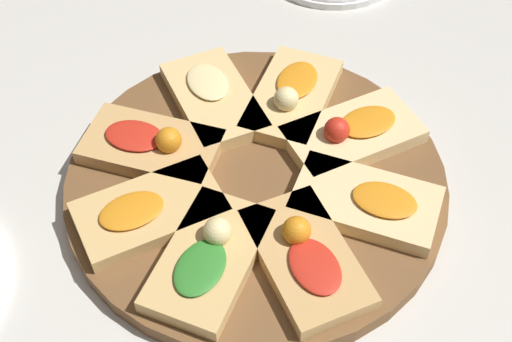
% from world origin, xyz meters
% --- Properties ---
extents(ground_plane, '(3.00, 3.00, 0.00)m').
position_xyz_m(ground_plane, '(0.00, 0.00, 0.00)').
color(ground_plane, beige).
extents(serving_board, '(0.42, 0.42, 0.02)m').
position_xyz_m(serving_board, '(0.00, 0.00, 0.01)').
color(serving_board, brown).
rests_on(serving_board, ground_plane).
extents(focaccia_slice_0, '(0.16, 0.11, 0.02)m').
position_xyz_m(focaccia_slice_0, '(-0.12, 0.02, 0.03)').
color(focaccia_slice_0, tan).
rests_on(focaccia_slice_0, serving_board).
extents(focaccia_slice_1, '(0.17, 0.15, 0.04)m').
position_xyz_m(focaccia_slice_1, '(-0.11, -0.06, 0.03)').
color(focaccia_slice_1, tan).
rests_on(focaccia_slice_1, serving_board).
extents(focaccia_slice_2, '(0.12, 0.17, 0.04)m').
position_xyz_m(focaccia_slice_2, '(-0.03, -0.12, 0.03)').
color(focaccia_slice_2, tan).
rests_on(focaccia_slice_2, serving_board).
extents(focaccia_slice_3, '(0.15, 0.17, 0.02)m').
position_xyz_m(focaccia_slice_3, '(0.07, -0.11, 0.03)').
color(focaccia_slice_3, '#E5C689').
rests_on(focaccia_slice_3, serving_board).
extents(focaccia_slice_4, '(0.16, 0.11, 0.04)m').
position_xyz_m(focaccia_slice_4, '(0.12, -0.02, 0.03)').
color(focaccia_slice_4, '#E5C689').
rests_on(focaccia_slice_4, serving_board).
extents(focaccia_slice_5, '(0.17, 0.15, 0.04)m').
position_xyz_m(focaccia_slice_5, '(0.10, 0.06, 0.03)').
color(focaccia_slice_5, '#DBB775').
rests_on(focaccia_slice_5, serving_board).
extents(focaccia_slice_6, '(0.12, 0.17, 0.02)m').
position_xyz_m(focaccia_slice_6, '(0.03, 0.12, 0.03)').
color(focaccia_slice_6, '#DBB775').
rests_on(focaccia_slice_6, serving_board).
extents(focaccia_slice_7, '(0.15, 0.17, 0.04)m').
position_xyz_m(focaccia_slice_7, '(-0.07, 0.10, 0.03)').
color(focaccia_slice_7, tan).
rests_on(focaccia_slice_7, serving_board).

